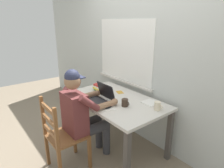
# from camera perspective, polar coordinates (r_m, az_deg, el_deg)

# --- Properties ---
(ground_plane) EXTENTS (8.00, 8.00, 0.00)m
(ground_plane) POSITION_cam_1_polar(r_m,az_deg,el_deg) (2.96, 0.94, -17.74)
(ground_plane) COLOR gray
(back_wall) EXTENTS (6.00, 0.08, 2.60)m
(back_wall) POSITION_cam_1_polar(r_m,az_deg,el_deg) (2.78, 9.03, 8.90)
(back_wall) COLOR beige
(back_wall) RESTS_ON ground
(desk) EXTENTS (1.38, 0.83, 0.73)m
(desk) POSITION_cam_1_polar(r_m,az_deg,el_deg) (2.63, 1.01, -6.30)
(desk) COLOR beige
(desk) RESTS_ON ground
(seated_person) EXTENTS (0.50, 0.60, 1.23)m
(seated_person) POSITION_cam_1_polar(r_m,az_deg,el_deg) (2.40, -8.79, -8.27)
(seated_person) COLOR brown
(seated_person) RESTS_ON ground
(wooden_chair) EXTENTS (0.42, 0.42, 0.93)m
(wooden_chair) POSITION_cam_1_polar(r_m,az_deg,el_deg) (2.40, -14.51, -14.74)
(wooden_chair) COLOR brown
(wooden_chair) RESTS_ON ground
(laptop) EXTENTS (0.33, 0.29, 0.23)m
(laptop) POSITION_cam_1_polar(r_m,az_deg,el_deg) (2.51, -3.41, -4.02)
(laptop) COLOR black
(laptop) RESTS_ON desk
(computer_mouse) EXTENTS (0.06, 0.10, 0.03)m
(computer_mouse) POSITION_cam_1_polar(r_m,az_deg,el_deg) (2.33, -1.19, -6.76)
(computer_mouse) COLOR black
(computer_mouse) RESTS_ON desk
(coffee_mug_white) EXTENTS (0.11, 0.07, 0.10)m
(coffee_mug_white) POSITION_cam_1_polar(r_m,az_deg,el_deg) (2.33, 13.35, -6.38)
(coffee_mug_white) COLOR beige
(coffee_mug_white) RESTS_ON desk
(coffee_mug_dark) EXTENTS (0.12, 0.08, 0.09)m
(coffee_mug_dark) POSITION_cam_1_polar(r_m,az_deg,el_deg) (2.37, 3.86, -5.54)
(coffee_mug_dark) COLOR #38281E
(coffee_mug_dark) RESTS_ON desk
(book_stack_main) EXTENTS (0.22, 0.15, 0.10)m
(book_stack_main) POSITION_cam_1_polar(r_m,az_deg,el_deg) (2.90, -3.75, -1.00)
(book_stack_main) COLOR #38844C
(book_stack_main) RESTS_ON desk
(paper_pile_near_laptop) EXTENTS (0.28, 0.26, 0.00)m
(paper_pile_near_laptop) POSITION_cam_1_polar(r_m,az_deg,el_deg) (2.37, -1.69, -6.72)
(paper_pile_near_laptop) COLOR white
(paper_pile_near_laptop) RESTS_ON desk
(paper_pile_back_corner) EXTENTS (0.19, 0.18, 0.01)m
(paper_pile_back_corner) POSITION_cam_1_polar(r_m,az_deg,el_deg) (2.52, 11.25, -5.41)
(paper_pile_back_corner) COLOR white
(paper_pile_back_corner) RESTS_ON desk
(landscape_photo_print) EXTENTS (0.15, 0.13, 0.00)m
(landscape_photo_print) POSITION_cam_1_polar(r_m,az_deg,el_deg) (2.84, 2.32, -2.44)
(landscape_photo_print) COLOR gold
(landscape_photo_print) RESTS_ON desk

